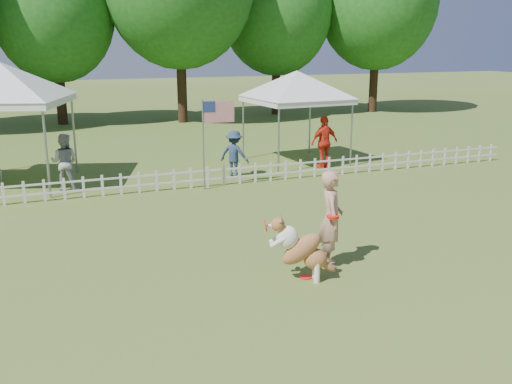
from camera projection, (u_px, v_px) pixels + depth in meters
The scene contains 14 objects.
ground at pixel (304, 276), 10.33m from camera, with size 120.00×120.00×0.00m, color #33551A.
picket_fence at pixel (199, 177), 16.57m from camera, with size 22.00×0.08×0.60m, color silver, non-canonical shape.
handler at pixel (331, 219), 10.62m from camera, with size 0.67×0.44×1.83m, color tan.
dog at pixel (303, 249), 9.98m from camera, with size 1.15×0.38×1.19m, color brown, non-canonical shape.
frisbee_on_turf at pixel (306, 277), 10.25m from camera, with size 0.24×0.24×0.02m, color red.
canopy_tent_left at pixel (5, 126), 16.50m from camera, with size 3.40×3.40×3.52m, color silver, non-canonical shape.
canopy_tent_right at pixel (296, 118), 19.77m from camera, with size 3.01×3.01×3.11m, color silver, non-canonical shape.
flag_pole at pixel (203, 145), 16.09m from camera, with size 0.99×0.10×2.57m, color gray, non-canonical shape.
spectator_a at pixel (65, 162), 16.20m from camera, with size 0.79×0.61×1.62m, color #9C9DA1.
spectator_b at pixel (234, 154), 17.76m from camera, with size 0.95×0.54×1.47m, color #253550.
spectator_c at pixel (324, 142), 19.01m from camera, with size 1.03×0.43×1.76m, color red.
tree_center_left at pixel (55, 26), 28.34m from camera, with size 6.00×6.00×9.80m, color #1D5317, non-canonical shape.
tree_right at pixel (277, 23), 32.45m from camera, with size 6.20×6.20×10.40m, color #1D5317, non-canonical shape.
tree_far_right at pixel (377, 15), 33.50m from camera, with size 7.00×7.00×11.40m, color #1D5317, non-canonical shape.
Camera 1 is at (-4.27, -8.65, 4.09)m, focal length 40.00 mm.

